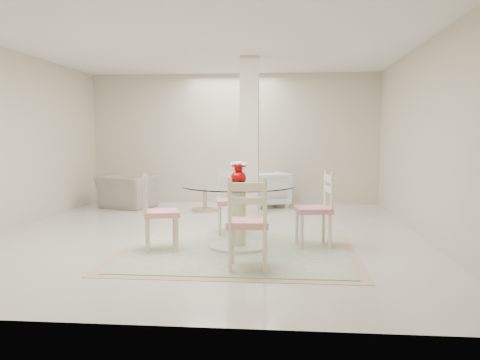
# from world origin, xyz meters

# --- Properties ---
(ground) EXTENTS (7.00, 7.00, 0.00)m
(ground) POSITION_xyz_m (0.00, 0.00, 0.00)
(ground) COLOR silver
(ground) RESTS_ON ground
(room_shell) EXTENTS (6.02, 7.02, 2.71)m
(room_shell) POSITION_xyz_m (0.00, 0.00, 1.86)
(room_shell) COLOR beige
(room_shell) RESTS_ON ground
(column) EXTENTS (0.30, 0.30, 2.70)m
(column) POSITION_xyz_m (0.50, 1.30, 1.35)
(column) COLOR beige
(column) RESTS_ON ground
(area_rug) EXTENTS (2.88, 2.88, 0.02)m
(area_rug) POSITION_xyz_m (0.53, -0.89, 0.01)
(area_rug) COLOR tan
(area_rug) RESTS_ON ground
(dining_table) EXTENTS (1.39, 1.39, 0.80)m
(dining_table) POSITION_xyz_m (0.53, -0.89, 0.41)
(dining_table) COLOR beige
(dining_table) RESTS_ON ground
(red_vase) EXTENTS (0.22, 0.19, 0.29)m
(red_vase) POSITION_xyz_m (0.53, -0.88, 0.94)
(red_vase) COLOR #AC0505
(red_vase) RESTS_ON dining_table
(dining_chair_east) EXTENTS (0.49, 0.49, 1.07)m
(dining_chair_east) POSITION_xyz_m (1.53, -0.69, 0.56)
(dining_chair_east) COLOR beige
(dining_chair_east) RESTS_ON ground
(dining_chair_north) EXTENTS (0.48, 0.48, 1.05)m
(dining_chair_north) POSITION_xyz_m (0.33, 0.11, 0.55)
(dining_chair_north) COLOR beige
(dining_chair_north) RESTS_ON ground
(dining_chair_west) EXTENTS (0.52, 0.52, 1.04)m
(dining_chair_west) POSITION_xyz_m (-0.46, -1.10, 0.55)
(dining_chair_west) COLOR beige
(dining_chair_west) RESTS_ON ground
(dining_chair_south) EXTENTS (0.46, 0.46, 1.10)m
(dining_chair_south) POSITION_xyz_m (0.72, -1.89, 0.58)
(dining_chair_south) COLOR #F5E9C9
(dining_chair_south) RESTS_ON ground
(recliner_taupe) EXTENTS (1.18, 1.10, 0.63)m
(recliner_taupe) POSITION_xyz_m (-2.01, 2.54, 0.31)
(recliner_taupe) COLOR gray
(recliner_taupe) RESTS_ON ground
(armchair_white) EXTENTS (0.99, 1.00, 0.70)m
(armchair_white) POSITION_xyz_m (0.72, 2.95, 0.35)
(armchair_white) COLOR white
(armchair_white) RESTS_ON ground
(side_table) EXTENTS (0.51, 0.51, 0.53)m
(side_table) POSITION_xyz_m (-0.42, 2.30, 0.25)
(side_table) COLOR tan
(side_table) RESTS_ON ground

